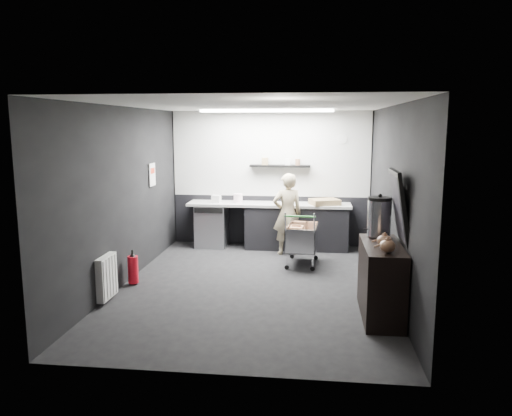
# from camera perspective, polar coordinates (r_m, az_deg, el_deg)

# --- Properties ---
(floor) EXTENTS (5.50, 5.50, 0.00)m
(floor) POSITION_cam_1_polar(r_m,az_deg,el_deg) (7.68, -0.22, -8.90)
(floor) COLOR black
(floor) RESTS_ON ground
(ceiling) EXTENTS (5.50, 5.50, 0.00)m
(ceiling) POSITION_cam_1_polar(r_m,az_deg,el_deg) (7.29, -0.23, 11.67)
(ceiling) COLOR white
(ceiling) RESTS_ON wall_back
(wall_back) EXTENTS (5.50, 0.00, 5.50)m
(wall_back) POSITION_cam_1_polar(r_m,az_deg,el_deg) (10.08, 1.66, 3.37)
(wall_back) COLOR black
(wall_back) RESTS_ON floor
(wall_front) EXTENTS (5.50, 0.00, 5.50)m
(wall_front) POSITION_cam_1_polar(r_m,az_deg,el_deg) (4.69, -4.28, -3.73)
(wall_front) COLOR black
(wall_front) RESTS_ON floor
(wall_left) EXTENTS (0.00, 5.50, 5.50)m
(wall_left) POSITION_cam_1_polar(r_m,az_deg,el_deg) (7.86, -14.86, 1.33)
(wall_left) COLOR black
(wall_left) RESTS_ON floor
(wall_right) EXTENTS (0.00, 5.50, 5.50)m
(wall_right) POSITION_cam_1_polar(r_m,az_deg,el_deg) (7.40, 15.34, 0.82)
(wall_right) COLOR black
(wall_right) RESTS_ON floor
(kitchen_wall_panel) EXTENTS (3.95, 0.02, 1.70)m
(kitchen_wall_panel) POSITION_cam_1_polar(r_m,az_deg,el_deg) (10.02, 1.67, 6.21)
(kitchen_wall_panel) COLOR beige
(kitchen_wall_panel) RESTS_ON wall_back
(dado_panel) EXTENTS (3.95, 0.02, 1.00)m
(dado_panel) POSITION_cam_1_polar(r_m,az_deg,el_deg) (10.19, 1.63, -1.40)
(dado_panel) COLOR black
(dado_panel) RESTS_ON wall_back
(floating_shelf) EXTENTS (1.20, 0.22, 0.04)m
(floating_shelf) POSITION_cam_1_polar(r_m,az_deg,el_deg) (9.91, 2.76, 4.83)
(floating_shelf) COLOR black
(floating_shelf) RESTS_ON wall_back
(wall_clock) EXTENTS (0.20, 0.03, 0.20)m
(wall_clock) POSITION_cam_1_polar(r_m,az_deg,el_deg) (9.97, 9.78, 7.78)
(wall_clock) COLOR silver
(wall_clock) RESTS_ON wall_back
(poster) EXTENTS (0.02, 0.30, 0.40)m
(poster) POSITION_cam_1_polar(r_m,az_deg,el_deg) (9.04, -11.79, 3.75)
(poster) COLOR white
(poster) RESTS_ON wall_left
(poster_red_band) EXTENTS (0.02, 0.22, 0.10)m
(poster_red_band) POSITION_cam_1_polar(r_m,az_deg,el_deg) (9.04, -11.77, 4.19)
(poster_red_band) COLOR red
(poster_red_band) RESTS_ON poster
(radiator) EXTENTS (0.10, 0.50, 0.60)m
(radiator) POSITION_cam_1_polar(r_m,az_deg,el_deg) (7.24, -16.69, -7.56)
(radiator) COLOR silver
(radiator) RESTS_ON wall_left
(ceiling_strip) EXTENTS (2.40, 0.20, 0.04)m
(ceiling_strip) POSITION_cam_1_polar(r_m,az_deg,el_deg) (9.13, 1.20, 11.04)
(ceiling_strip) COLOR white
(ceiling_strip) RESTS_ON ceiling
(prep_counter) EXTENTS (3.20, 0.61, 0.90)m
(prep_counter) POSITION_cam_1_polar(r_m,az_deg,el_deg) (9.88, 2.25, -1.99)
(prep_counter) COLOR black
(prep_counter) RESTS_ON floor
(person) EXTENTS (0.64, 0.51, 1.54)m
(person) POSITION_cam_1_polar(r_m,az_deg,el_deg) (9.36, 3.61, -0.70)
(person) COLOR beige
(person) RESTS_ON floor
(shopping_cart) EXTENTS (0.58, 0.90, 0.95)m
(shopping_cart) POSITION_cam_1_polar(r_m,az_deg,el_deg) (8.74, 5.27, -3.57)
(shopping_cart) COLOR silver
(shopping_cart) RESTS_ON floor
(sideboard) EXTENTS (0.54, 1.25, 1.88)m
(sideboard) POSITION_cam_1_polar(r_m,az_deg,el_deg) (6.58, 14.20, -6.94)
(sideboard) COLOR black
(sideboard) RESTS_ON floor
(fire_extinguisher) EXTENTS (0.16, 0.16, 0.52)m
(fire_extinguisher) POSITION_cam_1_polar(r_m,az_deg,el_deg) (7.90, -13.87, -6.73)
(fire_extinguisher) COLOR red
(fire_extinguisher) RESTS_ON floor
(cardboard_box) EXTENTS (0.64, 0.56, 0.11)m
(cardboard_box) POSITION_cam_1_polar(r_m,az_deg,el_deg) (9.72, 7.85, 0.70)
(cardboard_box) COLOR olive
(cardboard_box) RESTS_ON prep_counter
(pink_tub) EXTENTS (0.18, 0.18, 0.18)m
(pink_tub) POSITION_cam_1_polar(r_m,az_deg,el_deg) (9.87, -2.06, 1.13)
(pink_tub) COLOR white
(pink_tub) RESTS_ON prep_counter
(white_container) EXTENTS (0.18, 0.15, 0.15)m
(white_container) POSITION_cam_1_polar(r_m,az_deg,el_deg) (9.90, -4.56, 1.04)
(white_container) COLOR silver
(white_container) RESTS_ON prep_counter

